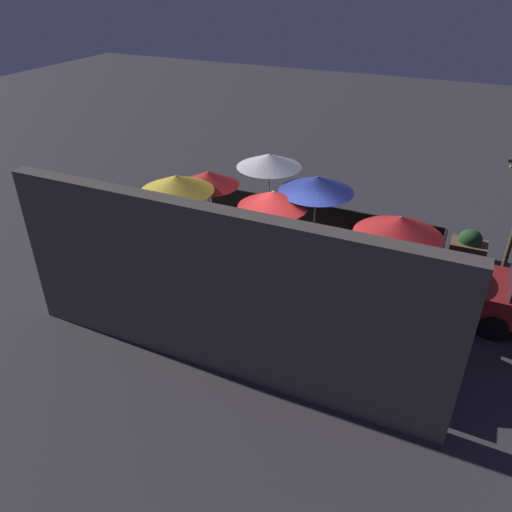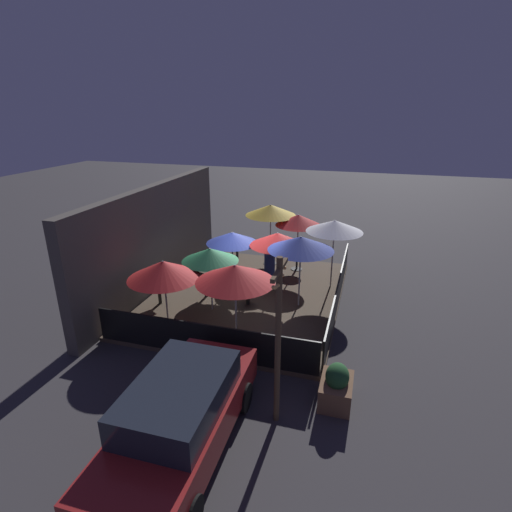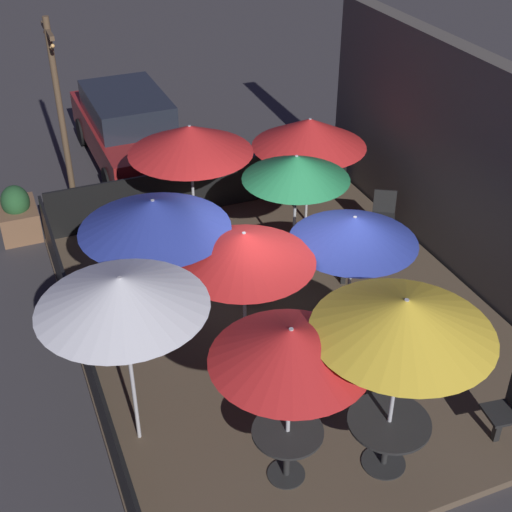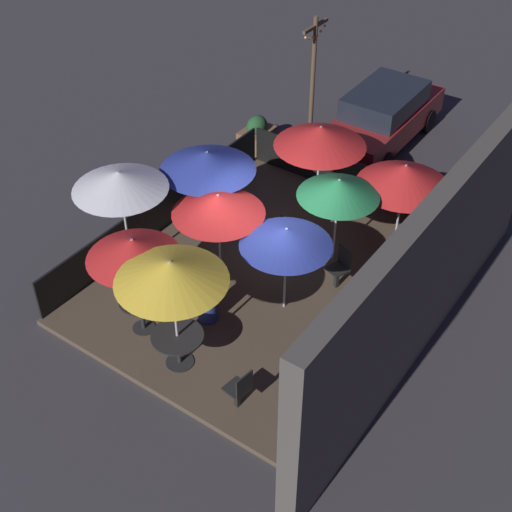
% 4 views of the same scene
% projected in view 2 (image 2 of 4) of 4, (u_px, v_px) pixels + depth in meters
% --- Properties ---
extents(ground_plane, '(60.00, 60.00, 0.00)m').
position_uv_depth(ground_plane, '(247.00, 297.00, 13.92)').
color(ground_plane, '#383538').
extents(patio_deck, '(7.68, 6.31, 0.12)m').
position_uv_depth(patio_deck, '(247.00, 296.00, 13.90)').
color(patio_deck, brown).
rests_on(patio_deck, ground_plane).
extents(building_wall, '(9.28, 0.36, 3.74)m').
position_uv_depth(building_wall, '(156.00, 238.00, 14.16)').
color(building_wall, '#4C4742').
rests_on(building_wall, ground_plane).
extents(fence_front, '(7.48, 0.05, 0.95)m').
position_uv_depth(fence_front, '(338.00, 293.00, 12.90)').
color(fence_front, black).
rests_on(fence_front, patio_deck).
extents(fence_side_left, '(0.05, 6.11, 0.95)m').
position_uv_depth(fence_side_left, '(202.00, 340.00, 10.31)').
color(fence_side_left, black).
rests_on(fence_side_left, patio_deck).
extents(patio_umbrella_0, '(2.01, 2.01, 2.50)m').
position_uv_depth(patio_umbrella_0, '(271.00, 210.00, 15.79)').
color(patio_umbrella_0, '#B2B2B7').
rests_on(patio_umbrella_0, patio_deck).
extents(patio_umbrella_1, '(1.77, 1.77, 2.25)m').
position_uv_depth(patio_umbrella_1, '(298.00, 220.00, 15.30)').
color(patio_umbrella_1, '#B2B2B7').
rests_on(patio_umbrella_1, patio_deck).
extents(patio_umbrella_2, '(1.91, 1.91, 2.14)m').
position_uv_depth(patio_umbrella_2, '(278.00, 239.00, 13.50)').
color(patio_umbrella_2, '#B2B2B7').
rests_on(patio_umbrella_2, patio_deck).
extents(patio_umbrella_3, '(1.83, 1.83, 2.02)m').
position_uv_depth(patio_umbrella_3, '(232.00, 238.00, 13.97)').
color(patio_umbrella_3, '#B2B2B7').
rests_on(patio_umbrella_3, patio_deck).
extents(patio_umbrella_4, '(1.76, 1.76, 2.08)m').
position_uv_depth(patio_umbrella_4, '(210.00, 255.00, 12.20)').
color(patio_umbrella_4, '#B2B2B7').
rests_on(patio_umbrella_4, patio_deck).
extents(patio_umbrella_5, '(1.96, 1.96, 2.48)m').
position_uv_depth(patio_umbrella_5, '(335.00, 226.00, 13.70)').
color(patio_umbrella_5, '#B2B2B7').
rests_on(patio_umbrella_5, patio_deck).
extents(patio_umbrella_6, '(2.08, 2.08, 2.37)m').
position_uv_depth(patio_umbrella_6, '(301.00, 243.00, 12.38)').
color(patio_umbrella_6, '#B2B2B7').
rests_on(patio_umbrella_6, patio_deck).
extents(patio_umbrella_7, '(2.14, 2.14, 2.24)m').
position_uv_depth(patio_umbrella_7, '(235.00, 274.00, 10.53)').
color(patio_umbrella_7, '#B2B2B7').
rests_on(patio_umbrella_7, patio_deck).
extents(patio_umbrella_8, '(2.08, 2.08, 2.07)m').
position_uv_depth(patio_umbrella_8, '(164.00, 270.00, 11.27)').
color(patio_umbrella_8, '#B2B2B7').
rests_on(patio_umbrella_8, patio_deck).
extents(dining_table_0, '(0.99, 0.99, 0.73)m').
position_uv_depth(dining_table_0, '(270.00, 250.00, 16.39)').
color(dining_table_0, black).
rests_on(dining_table_0, patio_deck).
extents(dining_table_1, '(0.84, 0.84, 0.76)m').
position_uv_depth(dining_table_1, '(297.00, 255.00, 15.81)').
color(dining_table_1, black).
rests_on(dining_table_1, patio_deck).
extents(patio_chair_0, '(0.49, 0.49, 0.96)m').
position_uv_depth(patio_chair_0, '(247.00, 291.00, 12.93)').
color(patio_chair_0, black).
rests_on(patio_chair_0, patio_deck).
extents(patio_chair_1, '(0.55, 0.55, 0.96)m').
position_uv_depth(patio_chair_1, '(157.00, 289.00, 13.02)').
color(patio_chair_1, black).
rests_on(patio_chair_1, patio_deck).
extents(patio_chair_2, '(0.45, 0.45, 0.93)m').
position_uv_depth(patio_chair_2, '(236.00, 247.00, 17.02)').
color(patio_chair_2, black).
rests_on(patio_chair_2, patio_deck).
extents(patio_chair_3, '(0.51, 0.51, 0.94)m').
position_uv_depth(patio_chair_3, '(204.00, 283.00, 13.49)').
color(patio_chair_3, black).
rests_on(patio_chair_3, patio_deck).
extents(patron_0, '(0.55, 0.55, 1.24)m').
position_uv_depth(patron_0, '(270.00, 263.00, 15.19)').
color(patron_0, navy).
rests_on(patron_0, patio_deck).
extents(planter_box, '(1.00, 0.70, 0.98)m').
position_uv_depth(planter_box, '(336.00, 386.00, 8.87)').
color(planter_box, brown).
rests_on(planter_box, ground_plane).
extents(light_post, '(1.10, 0.12, 3.70)m').
position_uv_depth(light_post, '(278.00, 335.00, 7.78)').
color(light_post, brown).
rests_on(light_post, ground_plane).
extents(parked_car_0, '(4.51, 1.83, 1.62)m').
position_uv_depth(parked_car_0, '(181.00, 416.00, 7.44)').
color(parked_car_0, maroon).
rests_on(parked_car_0, ground_plane).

